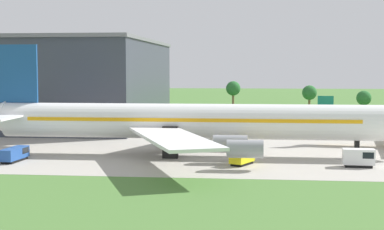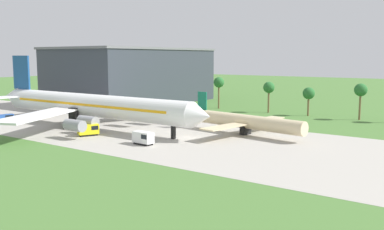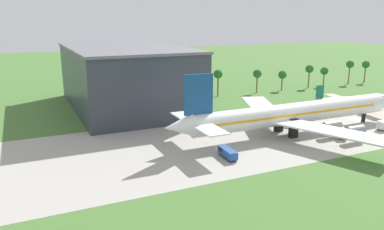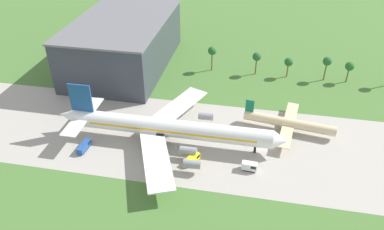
# 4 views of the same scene
# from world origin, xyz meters

# --- Properties ---
(ground_plane) EXTENTS (600.00, 600.00, 0.00)m
(ground_plane) POSITION_xyz_m (0.00, 0.00, 0.00)
(ground_plane) COLOR #477233
(taxiway_strip) EXTENTS (320.00, 44.00, 0.02)m
(taxiway_strip) POSITION_xyz_m (0.00, 0.00, 0.01)
(taxiway_strip) COLOR #A8A399
(taxiway_strip) RESTS_ON ground_plane
(jet_airliner) EXTENTS (73.50, 55.63, 18.00)m
(jet_airliner) POSITION_xyz_m (-29.17, -2.81, 5.54)
(jet_airliner) COLOR white
(jet_airliner) RESTS_ON ground_plane
(baggage_tug) EXTENTS (4.54, 2.27, 2.63)m
(baggage_tug) POSITION_xyz_m (-2.91, -11.23, 1.41)
(baggage_tug) COLOR black
(baggage_tug) RESTS_ON ground_plane
(fuel_truck) EXTENTS (2.40, 6.40, 2.09)m
(fuel_truck) POSITION_xyz_m (-54.05, -11.28, 1.14)
(fuel_truck) COLOR black
(fuel_truck) RESTS_ON ground_plane
(catering_van) EXTENTS (3.76, 4.92, 2.62)m
(catering_van) POSITION_xyz_m (-19.59, -10.96, 1.41)
(catering_van) COLOR black
(catering_van) RESTS_ON ground_plane
(terminal_building) EXTENTS (36.72, 61.20, 21.03)m
(terminal_building) POSITION_xyz_m (-61.12, 47.53, 10.53)
(terminal_building) COLOR #333842
(terminal_building) RESTS_ON ground_plane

